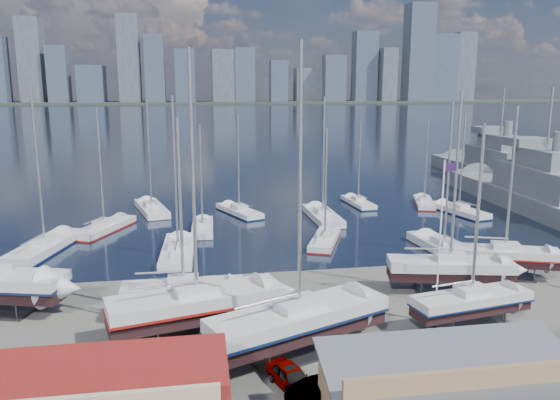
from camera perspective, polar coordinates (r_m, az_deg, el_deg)
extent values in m
plane|color=#605E59|center=(41.99, 8.25, -11.54)|extent=(1400.00, 1400.00, 0.00)
cube|color=#19243A|center=(347.32, -7.47, 8.78)|extent=(1400.00, 600.00, 0.40)
cube|color=#2D332D|center=(607.03, -8.37, 10.05)|extent=(1400.00, 80.00, 2.20)
cube|color=#595E66|center=(626.67, -24.52, 13.14)|extent=(22.49, 24.47, 83.83)
cube|color=#3D4756|center=(613.11, -22.13, 12.07)|extent=(19.55, 21.83, 55.97)
cube|color=#475166|center=(613.38, -19.07, 11.40)|extent=(26.03, 30.49, 37.14)
cube|color=#595E66|center=(597.32, -15.51, 14.05)|extent=(21.60, 16.58, 87.63)
cube|color=#3D4756|center=(596.35, -12.93, 13.21)|extent=(19.42, 28.42, 67.60)
cube|color=#475166|center=(598.45, -9.91, 12.68)|extent=(20.24, 23.80, 54.09)
cube|color=#595E66|center=(596.39, -5.89, 12.78)|extent=(24.62, 19.72, 54.00)
cube|color=#3D4756|center=(596.43, -3.73, 12.91)|extent=(20.75, 17.93, 55.97)
cube|color=#475166|center=(599.39, -0.16, 12.31)|extent=(18.36, 16.25, 43.03)
cube|color=#595E66|center=(624.68, 2.91, 11.93)|extent=(28.49, 22.03, 35.69)
cube|color=#3D4756|center=(613.44, 5.66, 12.53)|extent=(23.34, 17.87, 49.11)
cube|color=#475166|center=(639.15, 8.83, 13.61)|extent=(25.35, 19.79, 75.95)
cube|color=#595E66|center=(640.37, 11.03, 12.72)|extent=(17.00, 27.45, 57.67)
cube|color=#3D4756|center=(654.99, 14.27, 14.67)|extent=(29.28, 24.05, 106.04)
cube|color=#475166|center=(676.03, 16.43, 13.11)|extent=(30.82, 28.37, 74.41)
cube|color=#595E66|center=(691.02, 18.66, 13.06)|extent=(21.74, 17.03, 77.48)
cube|color=slate|center=(27.21, 19.13, -17.35)|extent=(12.60, 8.40, 1.27)
cube|color=#2D2D33|center=(38.46, -8.56, -13.67)|extent=(6.97, 4.47, 0.16)
cube|color=black|center=(37.81, -8.63, -11.49)|extent=(12.03, 5.64, 0.94)
cube|color=silver|center=(37.46, -8.67, -10.18)|extent=(12.15, 6.12, 0.94)
cube|color=maroon|center=(37.62, -8.65, -10.78)|extent=(12.27, 6.18, 0.19)
cube|color=silver|center=(37.20, -8.71, -9.15)|extent=(3.33, 2.64, 0.50)
cylinder|color=#B2B2B7|center=(35.24, -9.09, 2.57)|extent=(0.22, 0.22, 15.80)
cube|color=#2D2D33|center=(41.37, -9.94, -11.84)|extent=(4.87, 2.28, 0.16)
cube|color=black|center=(40.81, -10.02, -9.94)|extent=(8.83, 2.21, 0.70)
cube|color=silver|center=(40.56, -10.05, -9.02)|extent=(8.83, 2.58, 0.70)
cube|color=silver|center=(40.36, -10.08, -8.22)|extent=(2.22, 1.51, 0.50)
cylinder|color=#B2B2B7|center=(38.82, -10.38, -0.29)|extent=(0.22, 0.22, 11.88)
cube|color=#2D2D33|center=(35.75, 1.98, -15.60)|extent=(7.17, 5.30, 0.16)
cube|color=black|center=(35.05, 2.00, -13.28)|extent=(12.02, 7.24, 0.95)
cube|color=silver|center=(34.66, 2.01, -11.86)|extent=(12.22, 7.69, 0.95)
cube|color=#0C1C3F|center=(34.84, 2.00, -12.52)|extent=(12.34, 7.77, 0.19)
cube|color=silver|center=(34.38, 2.02, -10.75)|extent=(3.51, 2.99, 0.50)
cylinder|color=#B2B2B7|center=(32.23, 2.11, 2.11)|extent=(0.22, 0.22, 16.02)
cube|color=#2D2D33|center=(47.43, 17.20, -9.08)|extent=(5.86, 3.60, 0.16)
cube|color=black|center=(46.93, 17.31, -7.35)|extent=(10.19, 4.41, 0.79)
cube|color=silver|center=(46.69, 17.37, -6.43)|extent=(10.28, 4.82, 0.79)
cube|color=silver|center=(46.50, 17.42, -5.67)|extent=(2.78, 2.15, 0.50)
cylinder|color=#B2B2B7|center=(45.07, 17.91, 2.19)|extent=(0.22, 0.22, 13.39)
cube|color=#2D2D33|center=(41.21, 19.17, -12.44)|extent=(5.05, 2.99, 0.16)
cube|color=black|center=(40.65, 19.31, -10.54)|extent=(8.84, 3.57, 0.69)
cube|color=silver|center=(40.40, 19.38, -9.64)|extent=(8.91, 3.92, 0.69)
cube|color=#0C1C3F|center=(40.51, 19.35, -10.06)|extent=(9.00, 3.96, 0.14)
cube|color=silver|center=(40.20, 19.43, -8.85)|extent=(2.38, 1.81, 0.50)
cylinder|color=#B2B2B7|center=(38.67, 19.99, -1.08)|extent=(0.22, 0.22, 11.63)
cube|color=#2D2D33|center=(52.57, 22.28, -7.40)|extent=(5.51, 3.86, 0.16)
cube|color=black|center=(52.12, 22.40, -5.85)|extent=(9.33, 5.13, 0.73)
cube|color=silver|center=(51.92, 22.47, -5.08)|extent=(9.46, 5.49, 0.73)
cube|color=maroon|center=(52.01, 22.44, -5.44)|extent=(9.56, 5.55, 0.15)
cube|color=silver|center=(51.75, 22.52, -4.43)|extent=(2.67, 2.22, 0.50)
cylinder|color=#B2B2B7|center=(50.53, 23.04, 2.04)|extent=(0.22, 0.22, 12.33)
cube|color=black|center=(61.03, -23.29, -5.28)|extent=(5.37, 11.68, 0.91)
cube|color=silver|center=(60.79, -23.36, -4.46)|extent=(5.83, 11.79, 0.91)
cube|color=#0C1C3F|center=(60.90, -23.32, -4.83)|extent=(5.89, 11.91, 0.18)
cube|color=silver|center=(60.61, -23.41, -3.81)|extent=(2.54, 3.22, 0.50)
cylinder|color=#B2B2B7|center=(59.20, -23.98, 3.13)|extent=(0.22, 0.22, 15.34)
cube|color=black|center=(67.01, -17.83, -3.38)|extent=(6.24, 9.94, 0.79)
cube|color=silver|center=(66.81, -17.87, -2.73)|extent=(6.62, 10.12, 0.79)
cube|color=maroon|center=(66.90, -17.86, -3.03)|extent=(6.69, 10.22, 0.16)
cube|color=silver|center=(66.66, -17.91, -2.19)|extent=(2.53, 2.93, 0.50)
cylinder|color=#B2B2B7|center=(65.49, -18.26, 3.26)|extent=(0.22, 0.22, 13.31)
cube|color=black|center=(75.42, -13.23, -1.50)|extent=(4.97, 10.82, 0.84)
cube|color=silver|center=(75.24, -13.26, -0.87)|extent=(5.40, 10.93, 0.84)
cube|color=silver|center=(75.10, -13.28, -0.37)|extent=(2.35, 2.98, 0.50)
cylinder|color=#B2B2B7|center=(74.02, -13.53, 4.83)|extent=(0.22, 0.22, 14.22)
cube|color=black|center=(55.41, -10.56, -6.16)|extent=(3.06, 11.03, 0.87)
cube|color=silver|center=(55.15, -10.60, -5.29)|extent=(3.52, 11.05, 0.87)
cube|color=#0C1C3F|center=(55.27, -10.58, -5.69)|extent=(3.55, 11.16, 0.17)
cube|color=silver|center=(54.96, -10.62, -4.61)|extent=(1.95, 2.81, 0.50)
cylinder|color=#B2B2B7|center=(53.43, -10.91, 2.75)|extent=(0.22, 0.22, 14.75)
cube|color=black|center=(64.64, -8.07, -3.43)|extent=(2.40, 8.68, 0.69)
cube|color=silver|center=(64.47, -8.09, -2.84)|extent=(2.76, 8.70, 0.69)
cube|color=silver|center=(64.32, -8.10, -2.32)|extent=(1.53, 2.21, 0.50)
cylinder|color=#B2B2B7|center=(63.23, -8.25, 2.57)|extent=(0.22, 0.22, 11.62)
cube|color=black|center=(72.49, -4.27, -1.71)|extent=(5.44, 9.19, 0.72)
cube|color=silver|center=(72.32, -4.28, -1.15)|extent=(5.79, 9.34, 0.72)
cube|color=#0C1C3F|center=(72.40, -4.28, -1.41)|extent=(5.85, 9.43, 0.14)
cube|color=silver|center=(72.19, -4.29, -0.68)|extent=(2.27, 2.67, 0.50)
cylinder|color=#B2B2B7|center=(71.18, -4.36, 3.94)|extent=(0.22, 0.22, 12.22)
cube|color=black|center=(59.14, 4.70, -4.77)|extent=(5.12, 8.71, 0.69)
cube|color=silver|center=(58.95, 4.71, -4.14)|extent=(5.46, 8.85, 0.69)
cube|color=maroon|center=(59.04, 4.70, -4.43)|extent=(5.51, 8.93, 0.14)
cube|color=silver|center=(58.79, 4.72, -3.58)|extent=(2.14, 2.53, 0.50)
cylinder|color=#B2B2B7|center=(57.59, 4.81, 1.75)|extent=(0.22, 0.22, 11.57)
cube|color=black|center=(69.70, 4.46, -2.30)|extent=(2.74, 10.74, 0.86)
cube|color=silver|center=(69.50, 4.47, -1.61)|extent=(3.19, 10.75, 0.86)
cube|color=silver|center=(69.34, 4.48, -1.07)|extent=(1.85, 2.71, 0.50)
cylinder|color=#B2B2B7|center=(68.16, 4.57, 4.66)|extent=(0.22, 0.22, 14.43)
cube|color=black|center=(78.69, 8.15, -0.71)|extent=(2.61, 8.41, 0.66)
cube|color=silver|center=(78.55, 8.17, -0.24)|extent=(2.96, 8.44, 0.66)
cube|color=#0C1C3F|center=(78.61, 8.16, -0.46)|extent=(2.99, 8.52, 0.13)
cube|color=silver|center=(78.44, 8.18, 0.18)|extent=(1.55, 2.17, 0.50)
cylinder|color=#B2B2B7|center=(77.56, 8.29, 4.05)|extent=(0.22, 0.22, 11.18)
cube|color=black|center=(58.28, 16.71, -5.55)|extent=(3.44, 10.72, 0.84)
cube|color=silver|center=(58.04, 16.75, -4.76)|extent=(3.88, 10.76, 0.84)
cube|color=silver|center=(57.86, 16.79, -4.12)|extent=(2.00, 2.78, 0.50)
cylinder|color=#B2B2B7|center=(56.45, 17.20, 2.60)|extent=(0.22, 0.22, 14.22)
cube|color=black|center=(76.49, 18.16, -1.57)|extent=(4.28, 9.78, 0.76)
cube|color=silver|center=(76.32, 18.19, -1.01)|extent=(4.67, 9.87, 0.76)
cube|color=#0C1C3F|center=(76.40, 18.18, -1.27)|extent=(4.71, 9.97, 0.15)
cube|color=silver|center=(76.19, 18.22, -0.55)|extent=(2.08, 2.67, 0.50)
cylinder|color=#B2B2B7|center=(75.20, 18.52, 4.05)|extent=(0.22, 0.22, 12.85)
cube|color=black|center=(80.47, 14.78, -0.71)|extent=(4.48, 8.56, 0.67)
cube|color=silver|center=(80.33, 14.81, -0.24)|extent=(4.81, 8.67, 0.67)
cube|color=maroon|center=(80.39, 14.80, -0.46)|extent=(4.86, 8.76, 0.13)
cube|color=silver|center=(80.22, 14.83, 0.16)|extent=(1.98, 2.42, 0.50)
cylinder|color=#B2B2B7|center=(79.36, 15.03, 3.98)|extent=(0.22, 0.22, 11.28)
cube|color=slate|center=(81.43, 25.61, -0.84)|extent=(9.62, 46.54, 4.16)
cube|color=slate|center=(80.76, 25.85, 1.85)|extent=(6.69, 16.45, 3.60)
cube|color=slate|center=(80.37, 26.04, 3.95)|extent=(4.88, 9.45, 2.40)
cube|color=slate|center=(84.10, 24.47, 5.55)|extent=(5.40, 4.87, 1.20)
cylinder|color=#B2B2B7|center=(79.95, 26.38, 7.64)|extent=(0.30, 0.30, 8.00)
cube|color=slate|center=(104.93, 21.74, 2.03)|extent=(8.96, 43.92, 3.93)
cube|color=slate|center=(104.43, 21.89, 4.06)|extent=(6.28, 15.51, 3.60)
cube|color=slate|center=(104.12, 22.02, 5.70)|extent=(4.58, 8.91, 2.40)
cube|color=slate|center=(107.82, 20.98, 6.86)|extent=(5.08, 4.58, 1.20)
cylinder|color=#B2B2B7|center=(103.79, 22.24, 8.55)|extent=(0.30, 0.30, 8.00)
imported|color=gray|center=(31.87, 1.20, -18.04)|extent=(2.72, 4.15, 1.31)
imported|color=gray|center=(30.22, 5.53, -19.58)|extent=(4.94, 2.02, 1.59)
imported|color=gray|center=(35.21, 22.60, -15.67)|extent=(4.20, 6.31, 1.61)
cylinder|color=white|center=(43.27, 16.41, -3.34)|extent=(0.12, 0.12, 11.23)
cube|color=#291542|center=(42.50, 17.37, 3.30)|extent=(0.94, 0.05, 0.66)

